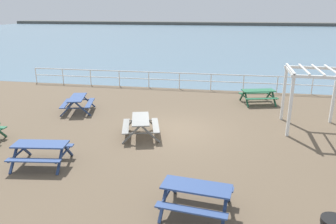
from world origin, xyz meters
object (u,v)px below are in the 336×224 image
at_px(picnic_table_mid_centre, 258,93).
at_px(lattice_pergola, 316,85).
at_px(picnic_table_far_left, 77,101).
at_px(picnic_table_far_right, 41,149).
at_px(picnic_table_corner, 196,192).
at_px(picnic_table_near_left, 141,123).

bearing_deg(picnic_table_mid_centre, lattice_pergola, -77.74).
distance_m(picnic_table_far_left, lattice_pergola, 11.41).
height_order(picnic_table_far_right, lattice_pergola, lattice_pergola).
relative_size(picnic_table_far_right, lattice_pergola, 0.74).
distance_m(picnic_table_far_left, picnic_table_corner, 10.31).
bearing_deg(picnic_table_far_right, picnic_table_near_left, 42.03).
xyz_separation_m(picnic_table_mid_centre, lattice_pergola, (1.98, -3.75, 1.41)).
relative_size(picnic_table_far_left, picnic_table_corner, 1.08).
distance_m(picnic_table_mid_centre, picnic_table_far_right, 12.04).
distance_m(picnic_table_mid_centre, picnic_table_far_left, 9.87).
distance_m(picnic_table_mid_centre, picnic_table_corner, 11.14).
bearing_deg(picnic_table_near_left, picnic_table_corner, -165.57).
relative_size(picnic_table_mid_centre, lattice_pergola, 0.79).
bearing_deg(picnic_table_far_right, lattice_pergola, 20.54).
height_order(picnic_table_far_left, picnic_table_corner, same).
bearing_deg(picnic_table_far_left, picnic_table_corner, -152.64).
height_order(picnic_table_near_left, lattice_pergola, lattice_pergola).
distance_m(picnic_table_far_right, picnic_table_corner, 5.77).
relative_size(picnic_table_corner, lattice_pergola, 0.73).
height_order(picnic_table_near_left, picnic_table_mid_centre, same).
xyz_separation_m(picnic_table_near_left, picnic_table_far_left, (-4.10, 2.70, 0.00)).
bearing_deg(picnic_table_corner, picnic_table_far_right, 168.52).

